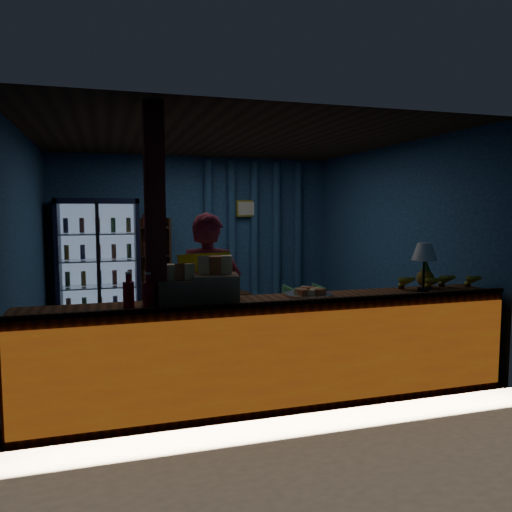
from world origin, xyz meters
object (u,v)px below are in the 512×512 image
Objects in this scene: shopkeeper at (208,302)px; green_chair at (303,301)px; table_lamp at (424,254)px; pastry_tray at (308,293)px.

shopkeeper reaches higher than green_chair.
shopkeeper is 2.97× the size of green_chair.
pastry_tray is at bearing 175.29° from table_lamp.
shopkeeper is at bearing 153.13° from pastry_tray.
shopkeeper is 3.54m from green_chair.
shopkeeper is 3.85× the size of pastry_tray.
pastry_tray is at bearing 71.20° from green_chair.
pastry_tray reaches higher than green_chair.
pastry_tray is (0.85, -0.43, 0.12)m from shopkeeper.
table_lamp is at bearing 4.29° from shopkeeper.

